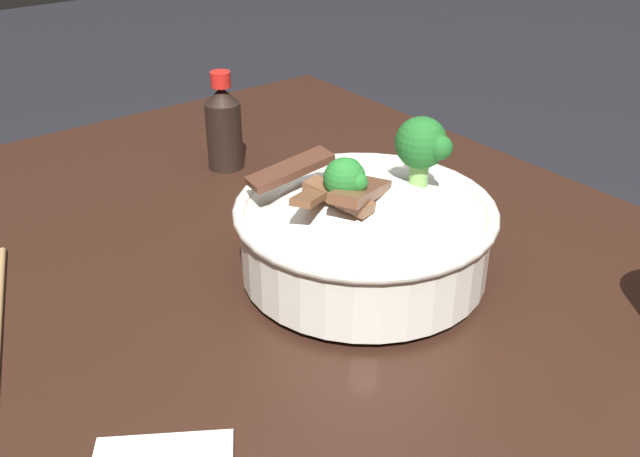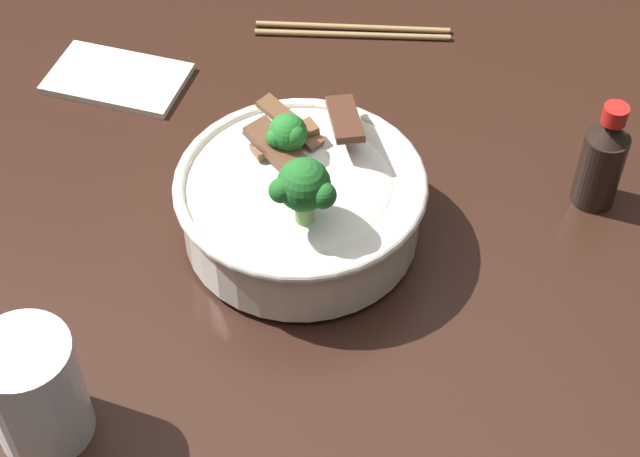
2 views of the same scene
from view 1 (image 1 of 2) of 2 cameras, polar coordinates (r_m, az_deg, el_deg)
name	(u,v)px [view 1 (image 1 of 2)]	position (r m, az deg, el deg)	size (l,w,h in m)	color
dining_table	(318,445)	(0.72, -0.16, -16.65)	(1.15, 0.83, 0.74)	black
rice_bowl	(365,228)	(0.66, 3.57, 0.08)	(0.24, 0.24, 0.15)	silver
soy_sauce_bottle	(224,127)	(0.90, -7.57, 7.95)	(0.04, 0.04, 0.12)	black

